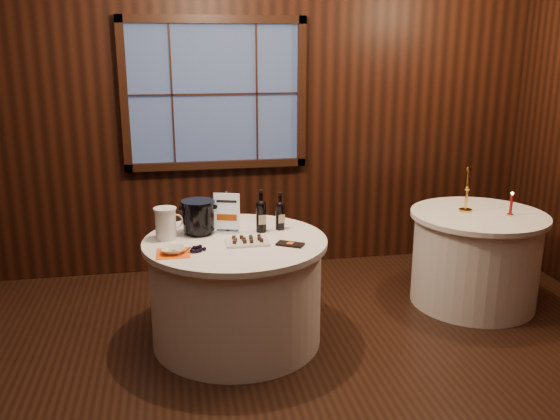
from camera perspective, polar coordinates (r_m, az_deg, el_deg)
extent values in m
cube|color=black|center=(5.44, -6.28, 9.48)|extent=(6.00, 0.02, 3.00)
cube|color=#384A76|center=(5.40, -6.30, 11.03)|extent=(1.50, 0.01, 1.20)
cylinder|color=white|center=(4.27, -4.23, -7.98)|extent=(1.20, 1.20, 0.73)
cylinder|color=white|center=(4.13, -4.33, -3.08)|extent=(1.28, 1.28, 0.04)
cylinder|color=white|center=(5.13, 18.24, -4.65)|extent=(1.00, 1.00, 0.73)
cylinder|color=white|center=(5.01, 18.61, -0.51)|extent=(1.08, 1.08, 0.04)
cube|color=#ADAEB4|center=(4.28, -5.07, -2.02)|extent=(0.18, 0.13, 0.02)
cube|color=#ADAEB4|center=(4.24, -5.11, -0.08)|extent=(0.02, 0.02, 0.29)
cube|color=white|center=(4.23, -5.10, -0.13)|extent=(0.18, 0.06, 0.27)
cylinder|color=black|center=(4.25, -1.83, -0.82)|extent=(0.07, 0.07, 0.20)
sphere|color=black|center=(4.22, -1.84, 0.48)|extent=(0.07, 0.07, 0.07)
cylinder|color=black|center=(4.21, -1.85, 1.21)|extent=(0.03, 0.03, 0.09)
cylinder|color=black|center=(4.20, -1.85, 1.80)|extent=(0.03, 0.03, 0.02)
cube|color=beige|center=(4.21, -1.75, -0.96)|extent=(0.05, 0.01, 0.07)
cylinder|color=black|center=(4.30, 0.00, -0.74)|extent=(0.07, 0.07, 0.18)
sphere|color=black|center=(4.28, 0.00, 0.41)|extent=(0.07, 0.07, 0.07)
cylinder|color=black|center=(4.27, 0.00, 1.05)|extent=(0.03, 0.03, 0.08)
cylinder|color=black|center=(4.26, 0.00, 1.57)|extent=(0.03, 0.03, 0.02)
cube|color=beige|center=(4.27, 0.09, -0.87)|extent=(0.05, 0.01, 0.06)
cylinder|color=black|center=(4.27, -7.80, -2.07)|extent=(0.17, 0.17, 0.03)
cylinder|color=black|center=(4.23, -7.85, -0.63)|extent=(0.22, 0.22, 0.19)
cylinder|color=black|center=(4.21, -7.91, 0.76)|extent=(0.24, 0.24, 0.02)
cube|color=white|center=(4.03, -3.17, -3.09)|extent=(0.29, 0.20, 0.02)
cube|color=black|center=(3.99, 0.99, -3.31)|extent=(0.20, 0.17, 0.02)
cylinder|color=#332212|center=(3.89, -8.94, -3.80)|extent=(0.07, 0.03, 0.03)
cylinder|color=white|center=(4.16, -10.95, -1.37)|extent=(0.14, 0.14, 0.21)
cylinder|color=white|center=(4.13, -11.03, 0.11)|extent=(0.16, 0.16, 0.01)
torus|color=white|center=(4.16, -9.93, -1.18)|extent=(0.11, 0.05, 0.11)
cube|color=#FF5E15|center=(3.90, -10.25, -4.11)|extent=(0.22, 0.22, 0.00)
imported|color=white|center=(3.89, -10.26, -3.83)|extent=(0.16, 0.16, 0.04)
cylinder|color=gold|center=(5.02, 17.41, -0.02)|extent=(0.10, 0.10, 0.02)
cylinder|color=gold|center=(4.98, 17.57, 1.88)|extent=(0.02, 0.02, 0.32)
cylinder|color=gold|center=(4.95, 17.74, 3.86)|extent=(0.05, 0.05, 0.03)
cylinder|color=gold|center=(5.02, 21.27, -0.43)|extent=(0.05, 0.05, 0.01)
cylinder|color=#980B0C|center=(5.00, 21.36, 0.50)|extent=(0.02, 0.02, 0.16)
sphere|color=#FFB23F|center=(4.98, 21.46, 1.50)|extent=(0.02, 0.02, 0.02)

